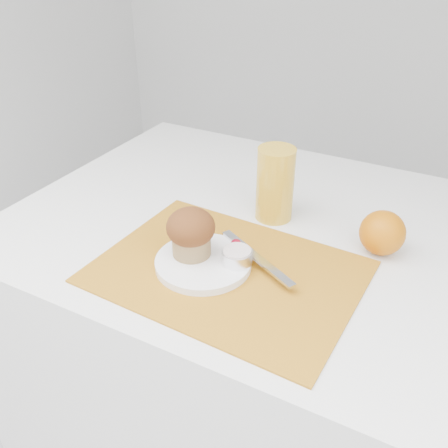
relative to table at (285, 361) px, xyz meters
The scene contains 11 objects.
table is the anchor object (origin of this frame).
placemat 0.43m from the table, 108.12° to the right, with size 0.46×0.34×0.00m, color #B37218.
plate 0.45m from the table, 118.78° to the right, with size 0.18×0.18×0.01m, color white.
ramekin 0.44m from the table, 105.82° to the right, with size 0.06×0.06×0.02m, color white.
cream 0.45m from the table, 105.82° to the right, with size 0.05×0.05×0.01m, color silver.
raspberry_near 0.43m from the table, 117.85° to the right, with size 0.02×0.02×0.02m, color #5F0210.
raspberry_far 0.44m from the table, 113.25° to the right, with size 0.02×0.02×0.02m, color #620206.
butter_knife 0.42m from the table, 98.89° to the right, with size 0.20×0.02×0.01m, color silver.
orange 0.45m from the table, ahead, with size 0.09×0.09×0.09m, color #C96907.
juice_glass 0.46m from the table, 154.11° to the left, with size 0.08×0.08×0.16m, color gold.
muffin 0.50m from the table, 125.63° to the right, with size 0.09×0.09×0.09m.
Camera 1 is at (0.27, -0.78, 1.30)m, focal length 40.00 mm.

